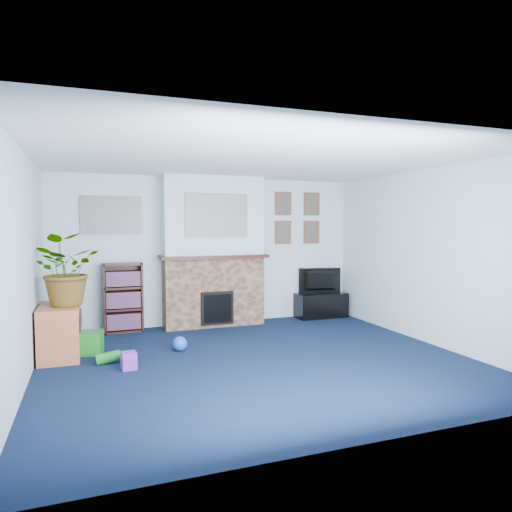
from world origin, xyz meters
name	(u,v)px	position (x,y,z in m)	size (l,w,h in m)	color
floor	(257,360)	(0.00, 0.00, 0.00)	(5.00, 4.50, 0.01)	#0E1A35
ceiling	(257,159)	(0.00, 0.00, 2.40)	(5.00, 4.50, 0.01)	white
wall_back	(210,251)	(0.00, 2.25, 1.20)	(5.00, 0.04, 2.40)	silver
wall_front	(365,285)	(0.00, -2.25, 1.20)	(5.00, 0.04, 2.40)	silver
wall_left	(23,268)	(-2.50, 0.00, 1.20)	(0.04, 4.50, 2.40)	silver
wall_right	(428,256)	(2.50, 0.00, 1.20)	(0.04, 4.50, 2.40)	silver
chimney_breast	(213,253)	(0.00, 2.05, 1.18)	(1.72, 0.50, 2.40)	brown
collage_main	(217,215)	(0.00, 1.84, 1.78)	(1.00, 0.03, 0.68)	gray
collage_left	(111,215)	(-1.55, 2.23, 1.78)	(0.90, 0.03, 0.58)	gray
portrait_tl	(283,204)	(1.30, 2.23, 2.00)	(0.30, 0.03, 0.40)	brown
portrait_tr	(312,204)	(1.85, 2.23, 2.00)	(0.30, 0.03, 0.40)	brown
portrait_bl	(283,232)	(1.30, 2.23, 1.50)	(0.30, 0.03, 0.40)	brown
portrait_br	(311,232)	(1.85, 2.23, 1.50)	(0.30, 0.03, 0.40)	brown
tv_stand	(321,305)	(1.95, 2.03, 0.22)	(0.90, 0.38, 0.43)	black
television	(321,281)	(1.95, 2.05, 0.65)	(0.76, 0.10, 0.44)	black
bookshelf	(123,299)	(-1.41, 2.11, 0.50)	(0.58, 0.28, 1.05)	#331812
sideboard	(60,329)	(-2.24, 0.97, 0.35)	(0.46, 0.83, 0.65)	#BE623C
potted_plant	(62,270)	(-2.19, 0.92, 1.09)	(0.79, 0.68, 0.88)	#26661E
mantel_clock	(207,251)	(-0.11, 2.00, 1.22)	(0.10, 0.06, 0.14)	gold
mantel_candle	(228,250)	(0.24, 2.00, 1.23)	(0.05, 0.05, 0.16)	#B2BFC6
mantel_teddy	(183,252)	(-0.50, 2.00, 1.22)	(0.13, 0.13, 0.13)	gray
mantel_can	(259,250)	(0.77, 2.00, 1.21)	(0.06, 0.06, 0.12)	purple
green_crate	(87,343)	(-1.92, 1.00, 0.14)	(0.36, 0.28, 0.28)	#198C26
toy_ball	(180,344)	(-0.80, 0.73, 0.09)	(0.19, 0.19, 0.19)	blue
toy_block	(129,360)	(-1.48, 0.19, 0.11)	(0.16, 0.16, 0.20)	purple
toy_tube	(109,358)	(-1.69, 0.49, 0.07)	(0.13, 0.13, 0.27)	#198C26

